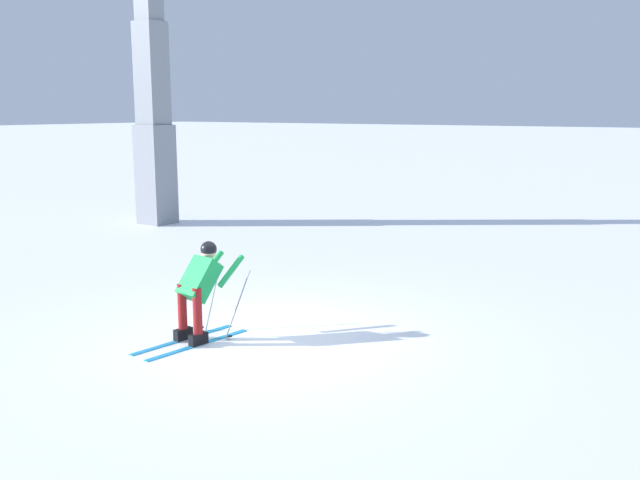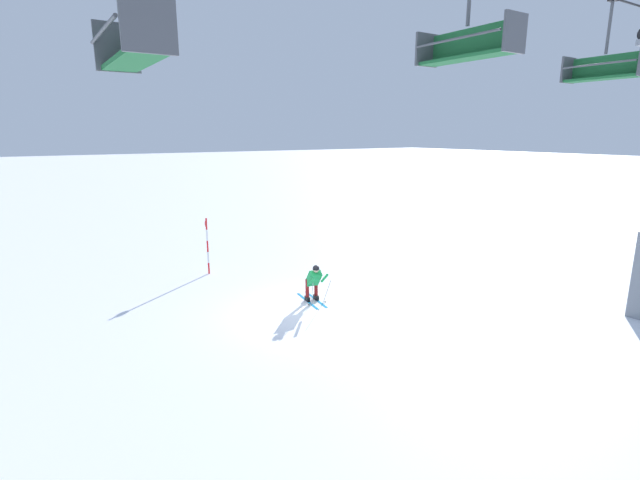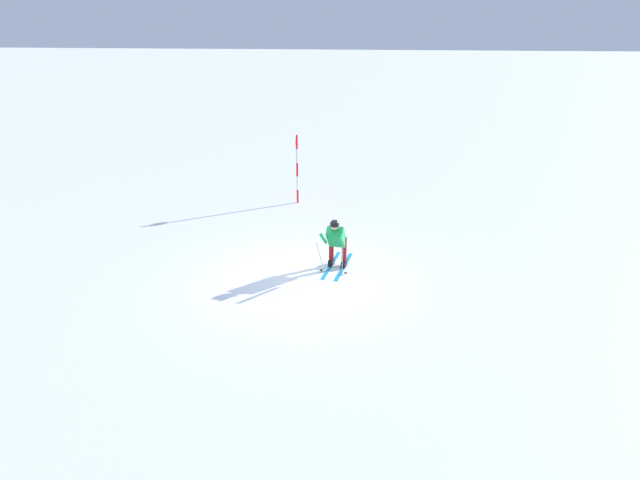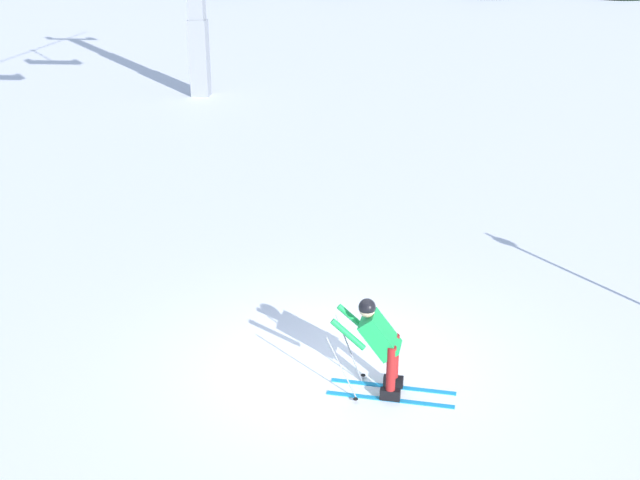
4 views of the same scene
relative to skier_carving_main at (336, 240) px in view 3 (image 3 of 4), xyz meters
The scene contains 3 objects.
ground_plane 1.31m from the skier_carving_main, 38.28° to the left, with size 260.00×260.00×0.00m, color white.
skier_carving_main is the anchor object (origin of this frame).
trail_marker_pole 5.76m from the skier_carving_main, 69.79° to the right, with size 0.07×0.28×2.43m.
Camera 3 is at (-2.16, 11.95, 5.95)m, focal length 29.95 mm.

